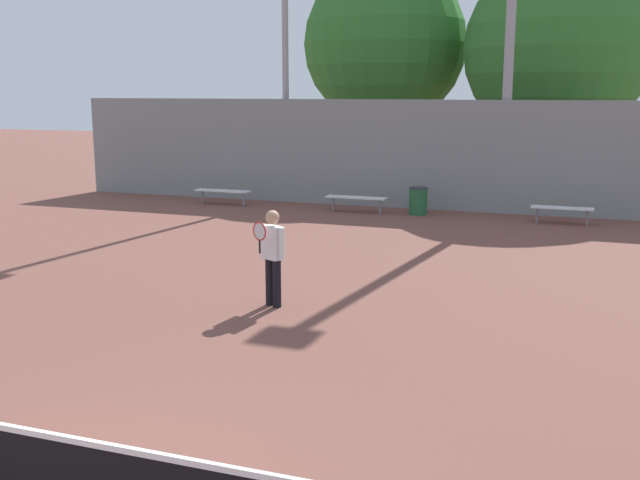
{
  "coord_description": "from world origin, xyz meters",
  "views": [
    {
      "loc": [
        4.01,
        -4.28,
        3.54
      ],
      "look_at": [
        -0.39,
        7.91,
        0.92
      ],
      "focal_mm": 42.0,
      "sensor_mm": 36.0,
      "label": 1
    }
  ],
  "objects_px": {
    "tennis_player": "(272,253)",
    "bench_adjacent_court": "(223,191)",
    "tree_green_broad": "(385,44)",
    "bench_courtside_near": "(356,198)",
    "trash_bin": "(418,201)",
    "tree_green_tall": "(557,50)",
    "bench_courtside_far": "(562,209)"
  },
  "relations": [
    {
      "from": "tennis_player",
      "to": "bench_adjacent_court",
      "type": "relative_size",
      "value": 0.9
    },
    {
      "from": "bench_adjacent_court",
      "to": "tree_green_broad",
      "type": "distance_m",
      "value": 9.18
    },
    {
      "from": "tennis_player",
      "to": "tree_green_broad",
      "type": "xyz_separation_m",
      "value": [
        -2.69,
        16.88,
        4.27
      ]
    },
    {
      "from": "bench_courtside_near",
      "to": "tree_green_broad",
      "type": "height_order",
      "value": "tree_green_broad"
    },
    {
      "from": "trash_bin",
      "to": "tree_green_tall",
      "type": "distance_m",
      "value": 7.83
    },
    {
      "from": "bench_courtside_near",
      "to": "trash_bin",
      "type": "relative_size",
      "value": 2.27
    },
    {
      "from": "tree_green_broad",
      "to": "bench_courtside_far",
      "type": "bearing_deg",
      "value": -46.18
    },
    {
      "from": "tree_green_tall",
      "to": "tree_green_broad",
      "type": "distance_m",
      "value": 6.39
    },
    {
      "from": "bench_courtside_near",
      "to": "tree_green_tall",
      "type": "height_order",
      "value": "tree_green_tall"
    },
    {
      "from": "bench_courtside_near",
      "to": "bench_adjacent_court",
      "type": "relative_size",
      "value": 1.0
    },
    {
      "from": "trash_bin",
      "to": "tree_green_tall",
      "type": "xyz_separation_m",
      "value": [
        3.28,
        5.57,
        4.41
      ]
    },
    {
      "from": "tennis_player",
      "to": "tree_green_tall",
      "type": "bearing_deg",
      "value": 102.35
    },
    {
      "from": "tennis_player",
      "to": "tree_green_broad",
      "type": "height_order",
      "value": "tree_green_broad"
    },
    {
      "from": "bench_courtside_far",
      "to": "tree_green_tall",
      "type": "height_order",
      "value": "tree_green_tall"
    },
    {
      "from": "bench_courtside_far",
      "to": "tree_green_broad",
      "type": "distance_m",
      "value": 11.01
    },
    {
      "from": "bench_courtside_near",
      "to": "bench_adjacent_court",
      "type": "bearing_deg",
      "value": 180.0
    },
    {
      "from": "tennis_player",
      "to": "bench_courtside_far",
      "type": "distance_m",
      "value": 10.6
    },
    {
      "from": "bench_adjacent_court",
      "to": "tree_green_tall",
      "type": "distance_m",
      "value": 11.88
    },
    {
      "from": "bench_adjacent_court",
      "to": "trash_bin",
      "type": "distance_m",
      "value": 6.15
    },
    {
      "from": "bench_courtside_near",
      "to": "bench_adjacent_court",
      "type": "xyz_separation_m",
      "value": [
        -4.35,
        0.0,
        -0.0
      ]
    },
    {
      "from": "bench_courtside_far",
      "to": "bench_adjacent_court",
      "type": "xyz_separation_m",
      "value": [
        -10.09,
        0.0,
        0.0
      ]
    },
    {
      "from": "tree_green_tall",
      "to": "bench_courtside_far",
      "type": "bearing_deg",
      "value": -83.43
    },
    {
      "from": "tennis_player",
      "to": "trash_bin",
      "type": "bearing_deg",
      "value": 113.77
    },
    {
      "from": "bench_courtside_far",
      "to": "bench_adjacent_court",
      "type": "bearing_deg",
      "value": 180.0
    },
    {
      "from": "bench_courtside_near",
      "to": "tree_green_tall",
      "type": "xyz_separation_m",
      "value": [
        5.07,
        5.74,
        4.4
      ]
    },
    {
      "from": "bench_courtside_far",
      "to": "bench_adjacent_court",
      "type": "relative_size",
      "value": 0.89
    },
    {
      "from": "bench_courtside_far",
      "to": "bench_courtside_near",
      "type": "bearing_deg",
      "value": -180.0
    },
    {
      "from": "bench_courtside_far",
      "to": "tennis_player",
      "type": "bearing_deg",
      "value": -113.32
    },
    {
      "from": "tennis_player",
      "to": "trash_bin",
      "type": "distance_m",
      "value": 9.91
    },
    {
      "from": "bench_courtside_near",
      "to": "trash_bin",
      "type": "bearing_deg",
      "value": 5.42
    },
    {
      "from": "tree_green_broad",
      "to": "trash_bin",
      "type": "bearing_deg",
      "value": -67.25
    },
    {
      "from": "tennis_player",
      "to": "bench_courtside_near",
      "type": "distance_m",
      "value": 9.86
    }
  ]
}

